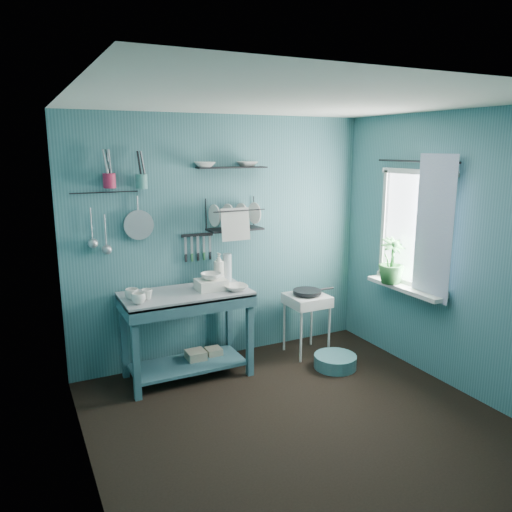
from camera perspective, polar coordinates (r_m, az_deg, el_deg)
name	(u,v)px	position (r m, az deg, el deg)	size (l,w,h in m)	color
floor	(297,419)	(4.31, 4.66, -18.12)	(3.20, 3.20, 0.00)	black
ceiling	(303,101)	(3.73, 5.36, 17.21)	(3.20, 3.20, 0.00)	silver
wall_back	(224,240)	(5.14, -3.72, 1.88)	(3.20, 3.20, 0.00)	#34646A
wall_front	(455,337)	(2.72, 21.78, -8.55)	(3.20, 3.20, 0.00)	#34646A
wall_left	(80,299)	(3.32, -19.44, -4.66)	(3.00, 3.00, 0.00)	#34646A
wall_right	(451,252)	(4.84, 21.40, 0.39)	(3.00, 3.00, 0.00)	#34646A
work_counter	(187,335)	(4.88, -7.89, -8.90)	(1.20, 0.60, 0.85)	#2E5660
mug_left	(138,299)	(4.46, -13.28, -4.75)	(0.12, 0.12, 0.10)	silver
mug_mid	(147,294)	(4.57, -12.35, -4.30)	(0.10, 0.10, 0.09)	silver
mug_right	(132,294)	(4.60, -13.99, -4.24)	(0.12, 0.12, 0.10)	silver
wash_tub	(211,284)	(4.79, -5.14, -3.26)	(0.28, 0.22, 0.10)	silver
tub_bowl	(211,276)	(4.77, -5.16, -2.32)	(0.20, 0.20, 0.06)	silver
soap_bottle	(219,268)	(5.02, -4.27, -1.33)	(0.12, 0.12, 0.30)	silver
water_bottle	(227,267)	(5.08, -3.31, -1.27)	(0.09, 0.09, 0.28)	silver
counter_bowl	(236,288)	(4.75, -2.32, -3.63)	(0.22, 0.22, 0.05)	silver
hotplate_stand	(306,324)	(5.41, 5.79, -7.77)	(0.41, 0.41, 0.65)	silver
frying_pan	(307,292)	(5.30, 5.87, -4.07)	(0.30, 0.30, 0.04)	black
knife_strip	(197,235)	(4.99, -6.73, 2.40)	(0.32, 0.02, 0.03)	black
dish_rack	(235,214)	(5.01, -2.44, 4.78)	(0.55, 0.24, 0.32)	black
upper_shelf	(231,167)	(4.99, -2.82, 10.07)	(0.70, 0.18, 0.01)	black
shelf_bowl_left	(205,158)	(4.88, -5.90, 11.07)	(0.20, 0.20, 0.05)	silver
shelf_bowl_right	(247,158)	(5.06, -1.02, 11.09)	(0.20, 0.20, 0.05)	silver
utensil_cup_magenta	(109,181)	(4.67, -16.42, 8.26)	(0.11, 0.11, 0.13)	#AB1F41
utensil_cup_teal	(141,181)	(4.73, -12.96, 8.30)	(0.11, 0.11, 0.13)	#3C7D76
colander	(139,225)	(4.79, -13.25, 3.48)	(0.28, 0.28, 0.03)	#A9AAB1
ladle_outer	(91,224)	(4.72, -18.31, 3.45)	(0.01, 0.01, 0.30)	#A9AAB1
ladle_inner	(105,231)	(4.75, -16.83, 2.76)	(0.01, 0.01, 0.30)	#A9AAB1
hook_rail	(104,192)	(4.72, -16.94, 6.97)	(0.01, 0.01, 0.60)	black
window_glass	(415,229)	(5.11, 17.71, 2.96)	(1.10, 1.10, 0.00)	white
windowsill	(404,288)	(5.18, 16.61, -3.55)	(0.16, 0.95, 0.04)	silver
curtain	(434,229)	(4.85, 19.64, 2.95)	(1.35, 1.35, 0.00)	silver
curtain_rod	(416,161)	(5.02, 17.82, 10.27)	(0.02, 0.02, 1.05)	black
potted_plant	(391,261)	(5.20, 15.23, -0.52)	(0.26, 0.26, 0.47)	#2A692E
storage_tin_large	(196,361)	(5.07, -6.88, -11.86)	(0.18, 0.18, 0.22)	gray
storage_tin_small	(214,357)	(5.16, -4.86, -11.48)	(0.15, 0.15, 0.20)	gray
floor_basin	(335,361)	(5.20, 9.04, -11.81)	(0.43, 0.43, 0.13)	#3E757B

